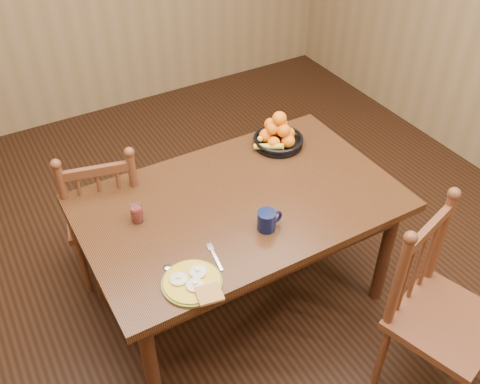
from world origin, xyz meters
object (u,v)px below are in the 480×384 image
dining_table (240,212)px  chair_near (438,314)px  breakfast_plate (193,283)px  fruit_bowl (278,135)px  chair_far (106,214)px  coffee_mug (267,220)px

dining_table → chair_near: chair_near is taller
breakfast_plate → fruit_bowl: 1.13m
chair_far → coffee_mug: size_ratio=7.18×
dining_table → chair_far: (-0.56, 0.57, -0.20)m
chair_near → breakfast_plate: size_ratio=3.44×
dining_table → breakfast_plate: bearing=-139.7°
dining_table → fruit_bowl: fruit_bowl is taller
chair_far → coffee_mug: bearing=138.3°
chair_near → coffee_mug: size_ratio=7.61×
dining_table → breakfast_plate: 0.60m
chair_near → fruit_bowl: bearing=78.1°
coffee_mug → breakfast_plate: bearing=-163.3°
coffee_mug → fruit_bowl: bearing=52.9°
dining_table → coffee_mug: (0.01, -0.25, 0.14)m
chair_far → breakfast_plate: bearing=109.8°
breakfast_plate → dining_table: bearing=40.3°
dining_table → coffee_mug: bearing=-88.4°
chair_near → coffee_mug: chair_near is taller
chair_far → coffee_mug: (0.57, -0.81, 0.33)m
dining_table → fruit_bowl: (0.43, 0.32, 0.15)m
chair_near → coffee_mug: bearing=111.9°
chair_far → fruit_bowl: bearing=179.2°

